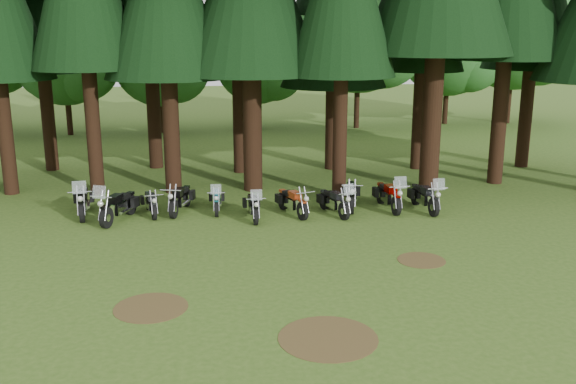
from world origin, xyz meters
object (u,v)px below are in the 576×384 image
object	(u,v)px
motorcycle_0	(83,202)
motorcycle_10	(425,198)
motorcycle_6	(292,202)
motorcycle_8	(351,195)
motorcycle_2	(151,204)
motorcycle_7	(334,202)
motorcycle_1	(118,207)
motorcycle_4	(217,200)
motorcycle_3	(180,200)
motorcycle_9	(389,196)
motorcycle_5	(253,207)

from	to	relation	value
motorcycle_0	motorcycle_10	world-z (taller)	motorcycle_0
motorcycle_6	motorcycle_8	xyz separation A→B (m)	(2.30, 0.69, 0.03)
motorcycle_2	motorcycle_7	world-z (taller)	motorcycle_7
motorcycle_1	motorcycle_8	distance (m)	8.47
motorcycle_10	motorcycle_6	bearing A→B (deg)	173.74
motorcycle_7	motorcycle_4	bearing A→B (deg)	150.31
motorcycle_0	motorcycle_1	size ratio (longest dim) A/B	1.03
motorcycle_0	motorcycle_1	xyz separation A→B (m)	(1.35, -0.78, -0.00)
motorcycle_1	motorcycle_10	bearing A→B (deg)	21.22
motorcycle_1	motorcycle_6	world-z (taller)	motorcycle_1
motorcycle_2	motorcycle_10	world-z (taller)	motorcycle_10
motorcycle_3	motorcycle_7	xyz separation A→B (m)	(5.55, -0.91, -0.02)
motorcycle_2	motorcycle_10	size ratio (longest dim) A/B	0.83
motorcycle_7	motorcycle_9	distance (m)	2.18
motorcycle_6	motorcycle_7	bearing A→B (deg)	-26.70
motorcycle_4	motorcycle_9	xyz separation A→B (m)	(6.35, -0.37, 0.08)
motorcycle_0	motorcycle_10	bearing A→B (deg)	-11.07
motorcycle_0	motorcycle_10	xyz separation A→B (m)	(12.39, -0.60, -0.03)
motorcycle_7	motorcycle_9	xyz separation A→B (m)	(2.13, 0.47, 0.05)
motorcycle_0	motorcycle_4	world-z (taller)	motorcycle_0
motorcycle_8	motorcycle_10	bearing A→B (deg)	-4.20
motorcycle_4	motorcycle_6	size ratio (longest dim) A/B	0.94
motorcycle_6	motorcycle_9	bearing A→B (deg)	-15.73
motorcycle_2	motorcycle_3	size ratio (longest dim) A/B	0.87
motorcycle_4	motorcycle_9	distance (m)	6.36
motorcycle_5	motorcycle_4	bearing A→B (deg)	135.89
motorcycle_5	motorcycle_1	bearing A→B (deg)	173.28
motorcycle_3	motorcycle_10	world-z (taller)	motorcycle_10
motorcycle_5	motorcycle_7	size ratio (longest dim) A/B	0.98
motorcycle_3	motorcycle_4	bearing A→B (deg)	10.90
motorcycle_10	motorcycle_9	bearing A→B (deg)	160.44
motorcycle_4	motorcycle_5	bearing A→B (deg)	-40.06
motorcycle_3	motorcycle_4	size ratio (longest dim) A/B	1.13
motorcycle_4	motorcycle_5	world-z (taller)	motorcycle_5
motorcycle_0	motorcycle_4	size ratio (longest dim) A/B	1.24
motorcycle_0	motorcycle_4	distance (m)	4.76
motorcycle_7	motorcycle_9	bearing A→B (deg)	-5.87
motorcycle_1	motorcycle_7	distance (m)	7.63
motorcycle_4	motorcycle_7	distance (m)	4.31
motorcycle_2	motorcycle_0	bearing A→B (deg)	163.70
motorcycle_5	motorcycle_6	distance (m)	1.49
motorcycle_6	motorcycle_3	bearing A→B (deg)	148.75
motorcycle_3	motorcycle_9	world-z (taller)	motorcycle_9
motorcycle_2	motorcycle_5	world-z (taller)	motorcycle_5
motorcycle_0	motorcycle_2	bearing A→B (deg)	-10.43
motorcycle_7	motorcycle_9	size ratio (longest dim) A/B	0.89
motorcycle_9	motorcycle_8	bearing A→B (deg)	158.55
motorcycle_8	motorcycle_9	xyz separation A→B (m)	(1.33, -0.38, 0.02)
motorcycle_5	motorcycle_9	bearing A→B (deg)	4.17
motorcycle_2	motorcycle_7	xyz separation A→B (m)	(6.58, -0.68, 0.05)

